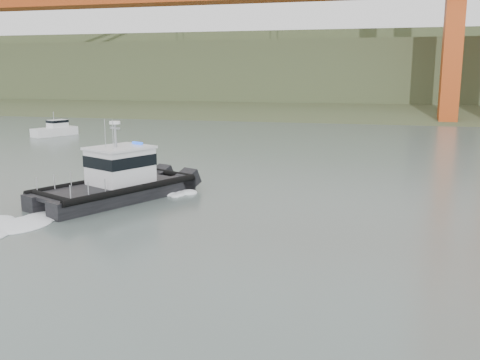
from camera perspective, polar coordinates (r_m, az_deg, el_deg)
name	(u,v)px	position (r m, az deg, el deg)	size (l,w,h in m)	color
ground	(214,270)	(23.73, -2.74, -9.54)	(400.00, 400.00, 0.00)	#54645E
headlands	(354,79)	(146.83, 12.02, 10.54)	(500.00, 105.36, 27.12)	#3D4C2B
patrol_boat	(117,179)	(37.16, -13.00, 0.06)	(8.54, 12.00, 5.50)	black
motorboat	(55,130)	(77.94, -19.09, 5.11)	(4.42, 6.45, 3.39)	silver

